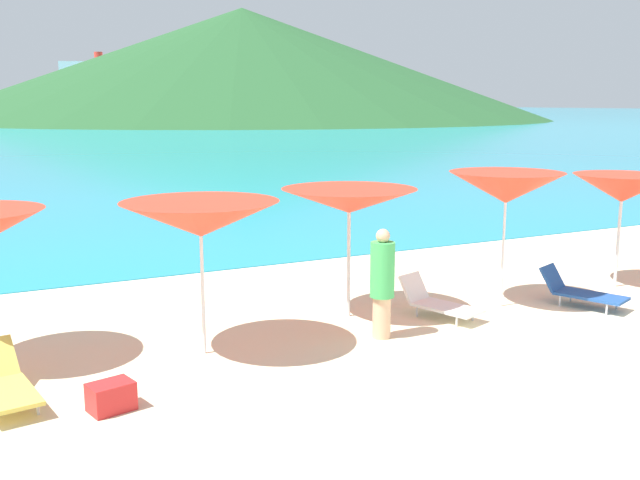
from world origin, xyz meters
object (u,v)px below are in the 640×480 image
at_px(lounge_chair_4, 580,291).
at_px(cruise_ship, 119,91).
at_px(lounge_chair_0, 2,382).
at_px(beachgoer_0, 382,282).
at_px(umbrella_2, 200,219).
at_px(umbrella_3, 349,201).
at_px(lounge_chair_6, 437,302).
at_px(cooler_box, 111,397).
at_px(umbrella_4, 506,188).
at_px(umbrella_5, 622,189).

height_order(lounge_chair_4, cruise_ship, cruise_ship).
relative_size(lounge_chair_0, beachgoer_0, 0.94).
height_order(umbrella_2, umbrella_3, umbrella_2).
relative_size(umbrella_2, lounge_chair_6, 1.49).
relative_size(umbrella_2, cooler_box, 4.50).
relative_size(lounge_chair_6, cooler_box, 3.03).
relative_size(umbrella_4, lounge_chair_0, 1.49).
bearing_deg(cruise_ship, lounge_chair_6, -87.16).
height_order(umbrella_2, umbrella_5, umbrella_2).
bearing_deg(beachgoer_0, lounge_chair_4, -79.04).
bearing_deg(lounge_chair_0, cooler_box, -44.30).
relative_size(umbrella_5, cruise_ship, 0.05).
bearing_deg(beachgoer_0, cooler_box, 113.56).
height_order(beachgoer_0, cooler_box, beachgoer_0).
distance_m(umbrella_5, lounge_chair_0, 11.20).
distance_m(umbrella_2, beachgoer_0, 2.90).
distance_m(umbrella_3, lounge_chair_6, 2.26).
xyz_separation_m(umbrella_2, lounge_chair_4, (6.68, -0.63, -1.68)).
bearing_deg(lounge_chair_4, beachgoer_0, 156.88).
bearing_deg(umbrella_2, umbrella_3, 13.94).
xyz_separation_m(umbrella_2, cruise_ship, (44.61, 224.79, 5.02)).
distance_m(umbrella_3, beachgoer_0, 1.63).
bearing_deg(lounge_chair_6, umbrella_4, -17.88).
xyz_separation_m(lounge_chair_0, lounge_chair_6, (6.75, 0.58, -0.01)).
height_order(lounge_chair_0, lounge_chair_6, lounge_chair_6).
bearing_deg(umbrella_2, lounge_chair_0, -167.61).
height_order(umbrella_5, cruise_ship, cruise_ship).
bearing_deg(umbrella_2, cooler_box, -138.57).
height_order(umbrella_2, lounge_chair_0, umbrella_2).
height_order(lounge_chair_6, cruise_ship, cruise_ship).
height_order(umbrella_3, cooler_box, umbrella_3).
bearing_deg(cooler_box, beachgoer_0, -2.07).
xyz_separation_m(lounge_chair_6, beachgoer_0, (-1.41, -0.53, 0.63)).
relative_size(umbrella_5, lounge_chair_4, 1.41).
bearing_deg(umbrella_3, lounge_chair_0, -166.82).
bearing_deg(cruise_ship, lounge_chair_0, -88.79).
relative_size(umbrella_5, lounge_chair_6, 1.45).
distance_m(umbrella_3, lounge_chair_4, 4.48).
bearing_deg(lounge_chair_4, lounge_chair_6, 144.98).
bearing_deg(lounge_chair_4, cruise_ship, 58.54).
relative_size(umbrella_2, beachgoer_0, 1.33).
height_order(umbrella_3, lounge_chair_4, umbrella_3).
relative_size(umbrella_2, lounge_chair_4, 1.45).
bearing_deg(umbrella_3, lounge_chair_6, -27.91).
distance_m(umbrella_3, cruise_ship, 228.04).
distance_m(lounge_chair_0, beachgoer_0, 5.37).
xyz_separation_m(umbrella_2, umbrella_5, (8.36, 0.06, -0.03)).
relative_size(umbrella_4, lounge_chair_6, 1.57).
xyz_separation_m(lounge_chair_4, lounge_chair_6, (-2.63, 0.61, -0.02)).
distance_m(umbrella_4, lounge_chair_4, 2.29).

